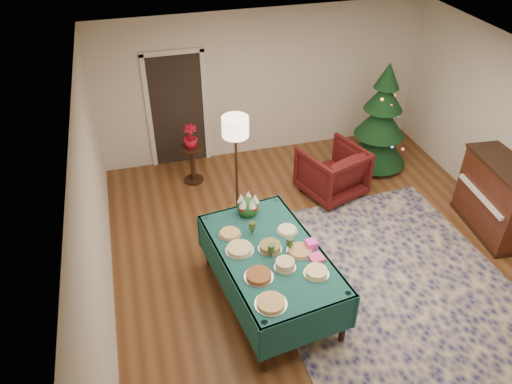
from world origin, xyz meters
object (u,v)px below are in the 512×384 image
object	(u,v)px
gift_box	(311,245)
piano	(498,199)
floor_lamp	(235,133)
armchair	(332,169)
potted_plant	(191,141)
christmas_tree	(381,122)
side_table	(193,165)
buffet_table	(271,262)

from	to	relation	value
gift_box	piano	xyz separation A→B (m)	(3.20, 0.54, -0.30)
gift_box	floor_lamp	size ratio (longest dim) A/B	0.08
gift_box	piano	bearing A→B (deg)	9.55
armchair	potted_plant	bearing A→B (deg)	-43.12
floor_lamp	piano	size ratio (longest dim) A/B	1.19
potted_plant	christmas_tree	bearing A→B (deg)	-6.43
side_table	christmas_tree	xyz separation A→B (m)	(3.33, -0.37, 0.56)
buffet_table	armchair	bearing A→B (deg)	50.20
floor_lamp	piano	distance (m)	4.05
gift_box	armchair	xyz separation A→B (m)	(1.19, 2.09, -0.40)
buffet_table	potted_plant	xyz separation A→B (m)	(-0.49, 3.03, 0.14)
potted_plant	christmas_tree	distance (m)	3.35
buffet_table	armchair	size ratio (longest dim) A/B	2.37
christmas_tree	armchair	bearing A→B (deg)	-151.44
armchair	floor_lamp	xyz separation A→B (m)	(-1.64, -0.01, 0.94)
gift_box	side_table	world-z (taller)	gift_box
armchair	potted_plant	xyz separation A→B (m)	(-2.19, 1.00, 0.32)
side_table	potted_plant	xyz separation A→B (m)	(0.00, 0.00, 0.47)
gift_box	piano	distance (m)	3.26
buffet_table	christmas_tree	distance (m)	3.89
buffet_table	christmas_tree	bearing A→B (deg)	43.12
side_table	piano	distance (m)	4.92
armchair	christmas_tree	distance (m)	1.36
floor_lamp	christmas_tree	xyz separation A→B (m)	(2.78, 0.63, -0.52)
armchair	piano	world-z (taller)	piano
side_table	potted_plant	distance (m)	0.47
gift_box	side_table	distance (m)	3.28
gift_box	floor_lamp	xyz separation A→B (m)	(-0.45, 2.08, 0.54)
gift_box	floor_lamp	world-z (taller)	floor_lamp
armchair	side_table	size ratio (longest dim) A/B	1.40
potted_plant	armchair	bearing A→B (deg)	-24.46
buffet_table	christmas_tree	world-z (taller)	christmas_tree
buffet_table	armchair	distance (m)	2.65
buffet_table	floor_lamp	world-z (taller)	floor_lamp
gift_box	armchair	world-z (taller)	armchair
buffet_table	gift_box	xyz separation A→B (m)	(0.51, -0.05, 0.22)
gift_box	christmas_tree	size ratio (longest dim) A/B	0.07
gift_box	armchair	bearing A→B (deg)	60.32
armchair	floor_lamp	size ratio (longest dim) A/B	0.57
piano	potted_plant	bearing A→B (deg)	148.82
side_table	piano	xyz separation A→B (m)	(4.20, -2.54, 0.24)
gift_box	potted_plant	xyz separation A→B (m)	(-1.00, 3.08, -0.08)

